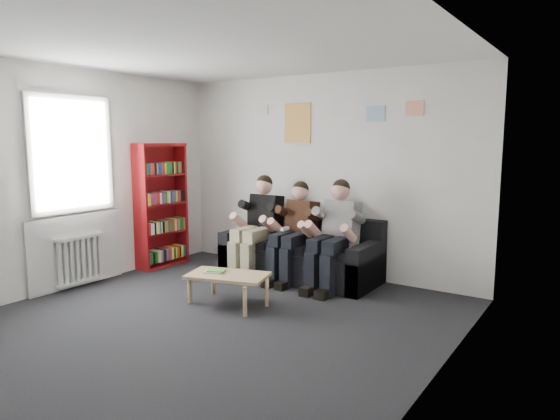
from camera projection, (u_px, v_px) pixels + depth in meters
name	position (u px, v px, depth m)	size (l,w,h in m)	color
room_shell	(194.00, 191.00, 4.72)	(5.00, 5.00, 5.00)	black
sofa	(301.00, 256.00, 6.65)	(2.10, 0.86, 0.81)	black
bookshelf	(162.00, 205.00, 7.18)	(0.27, 0.80, 1.77)	maroon
coffee_table	(228.00, 278.00, 5.53)	(0.88, 0.48, 0.35)	tan
game_cases	(215.00, 271.00, 5.59)	(0.22, 0.18, 0.03)	silver
person_left	(257.00, 226.00, 6.76)	(0.43, 0.91, 1.35)	black
person_middle	(293.00, 232.00, 6.44)	(0.40, 0.85, 1.29)	#462817
person_right	(333.00, 236.00, 6.11)	(0.42, 0.91, 1.34)	silver
radiator	(81.00, 259.00, 6.21)	(0.10, 0.64, 0.60)	silver
window	(74.00, 205.00, 6.15)	(0.05, 1.30, 2.36)	white
poster_large	(297.00, 123.00, 6.89)	(0.42, 0.01, 0.55)	#EAD752
poster_blue	(376.00, 114.00, 6.24)	(0.25, 0.01, 0.20)	#3881C1
poster_pink	(415.00, 108.00, 5.96)	(0.22, 0.01, 0.18)	#E0469C
poster_sign	(262.00, 110.00, 7.19)	(0.20, 0.01, 0.14)	silver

